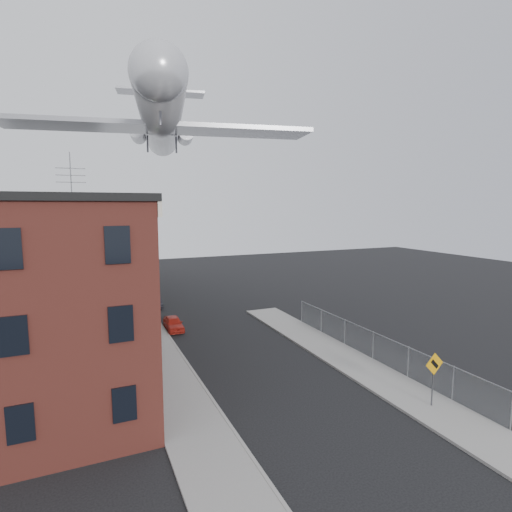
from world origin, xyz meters
The scene contains 19 objects.
ground centered at (0.00, 0.00, 0.00)m, with size 120.00×120.00×0.00m, color black.
sidewalk_left centered at (-5.50, 24.00, 0.06)m, with size 3.00×62.00×0.12m, color gray.
sidewalk_right centered at (5.50, 6.00, 0.06)m, with size 3.00×26.00×0.12m, color gray.
curb_left centered at (-4.05, 24.00, 0.07)m, with size 0.15×62.00×0.14m, color gray.
curb_right centered at (4.05, 6.00, 0.07)m, with size 0.15×26.00×0.14m, color gray.
corner_building centered at (-12.00, 7.00, 5.16)m, with size 10.31×12.30×12.15m.
row_house_a centered at (-11.96, 16.50, 5.13)m, with size 11.98×7.00×10.30m.
row_house_b centered at (-11.96, 23.50, 5.13)m, with size 11.98×7.00×10.30m.
row_house_c centered at (-11.96, 30.50, 5.13)m, with size 11.98×7.00×10.30m.
row_house_d centered at (-11.96, 37.50, 5.13)m, with size 11.98×7.00×10.30m.
row_house_e centered at (-11.96, 44.50, 5.13)m, with size 11.98×7.00×10.30m.
chainlink_fence centered at (7.00, 5.00, 1.00)m, with size 0.06×18.06×1.90m.
warning_sign centered at (5.60, -1.03, 1.88)m, with size 1.10×0.11×2.80m.
utility_pole centered at (-5.60, 18.00, 4.67)m, with size 1.80×0.26×9.00m.
street_tree centered at (-5.27, 27.92, 3.45)m, with size 3.22×3.20×5.20m.
car_near centered at (-3.36, 16.36, 0.55)m, with size 1.30×3.24×1.10m, color #AD2116.
car_mid centered at (-3.60, 24.53, 0.64)m, with size 1.35×3.88×1.28m, color black.
car_far centered at (-3.60, 35.24, 0.56)m, with size 1.57×3.87×1.12m, color slate.
airplane centered at (-3.09, 20.44, 16.98)m, with size 24.27×27.73×7.97m.
Camera 1 is at (-9.69, -14.47, 9.82)m, focal length 28.00 mm.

